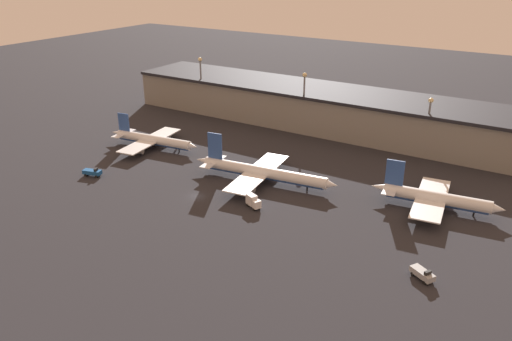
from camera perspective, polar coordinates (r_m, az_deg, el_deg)
The scene contains 11 objects.
ground at distance 149.86m, azimuth -6.87°, elevation -2.94°, with size 600.00×600.00×0.00m, color #26262B.
terminal_building at distance 211.44m, azimuth 6.83°, elevation 7.26°, with size 167.88×30.46×15.77m.
airplane_0 at distance 189.34m, azimuth -11.74°, elevation 3.44°, with size 38.12×31.08×11.66m.
airplane_1 at distance 156.79m, azimuth 0.70°, elevation -0.22°, with size 48.50×34.10×13.86m.
airplane_2 at distance 148.90m, azimuth 19.74°, elevation -3.01°, with size 36.33×29.33×12.81m.
service_vehicle_0 at distance 141.41m, azimuth -0.34°, elevation -3.53°, with size 5.46×4.03×3.71m.
service_vehicle_1 at distance 118.28m, azimuth 18.49°, elevation -11.12°, with size 6.15×4.98×2.88m.
service_vehicle_2 at distance 170.22m, azimuth -18.19°, elevation -0.18°, with size 6.45×3.91×2.86m.
lamp_post_0 at distance 225.63m, azimuth -6.31°, elevation 10.43°, with size 1.80×1.80×25.25m.
lamp_post_1 at distance 198.99m, azimuth 5.50°, elevation 8.59°, with size 1.80×1.80×24.45m.
lamp_post_2 at distance 183.90m, azimuth 19.09°, elevation 5.60°, with size 1.80×1.80×21.36m.
Camera 1 is at (85.97, -103.54, 65.94)m, focal length 35.00 mm.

